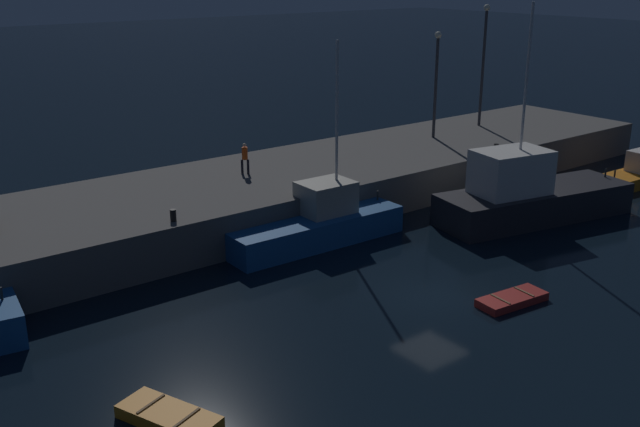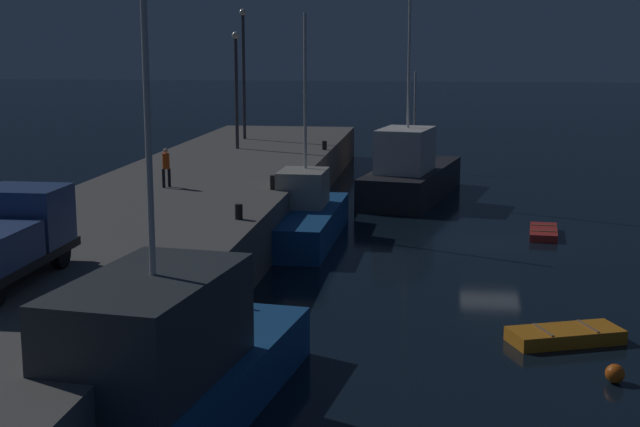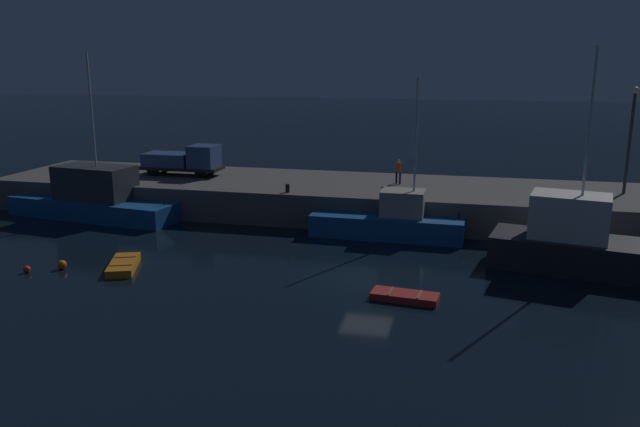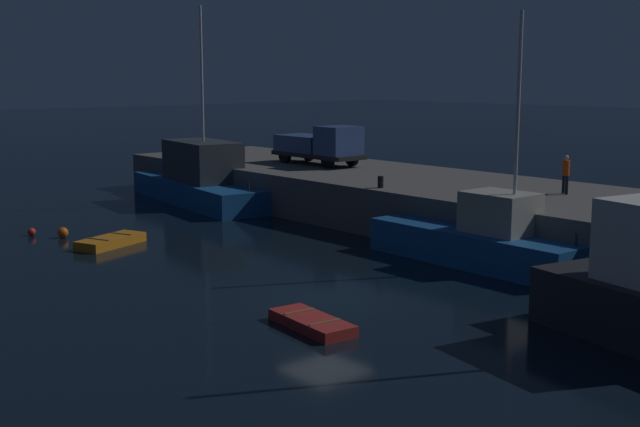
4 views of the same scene
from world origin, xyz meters
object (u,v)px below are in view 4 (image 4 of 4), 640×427
Objects in this scene: dockworker at (566,172)px; bollard_central at (498,197)px; dinghy_orange_near at (111,241)px; utility_truck at (321,145)px; mooring_buoy_near at (63,233)px; bollard_west at (381,182)px; fishing_boat_white at (484,240)px; rowboat_white_mid at (312,323)px; mooring_buoy_mid at (32,232)px; fishing_trawler_red at (202,180)px.

dockworker is 4.84m from bollard_central.
dinghy_orange_near is 0.57× the size of utility_truck.
bollard_west reaches higher than mooring_buoy_near.
fishing_boat_white reaches higher than utility_truck.
utility_truck is at bearing 91.66° from mooring_buoy_near.
utility_truck is at bearing 161.22° from fishing_boat_white.
bollard_west is (-7.02, 1.18, 1.55)m from fishing_boat_white.
fishing_boat_white is 10.93m from rowboat_white_mid.
bollard_central is (12.64, 10.87, 2.33)m from dinghy_orange_near.
mooring_buoy_mid is 0.69× the size of bollard_west.
fishing_trawler_red is 20.56m from bollard_central.
mooring_buoy_mid is 17.39m from utility_truck.
utility_truck is (-0.47, 16.15, 3.14)m from mooring_buoy_near.
fishing_boat_white is 19.18m from mooring_buoy_near.
fishing_trawler_red is 25.93× the size of mooring_buoy_near.
fishing_trawler_red is at bearing 105.99° from mooring_buoy_mid.
fishing_trawler_red is 25.27m from rowboat_white_mid.
utility_truck is (-18.53, 16.31, 3.22)m from rowboat_white_mid.
bollard_west reaches higher than dinghy_orange_near.
mooring_buoy_near is at bearing 32.70° from mooring_buoy_mid.
mooring_buoy_near is (-18.06, 0.15, 0.08)m from rowboat_white_mid.
dockworker is (-2.29, 16.64, 3.04)m from rowboat_white_mid.
dinghy_orange_near is at bearing -76.81° from utility_truck.
bollard_west is (10.40, 12.65, 2.31)m from mooring_buoy_mid.
fishing_boat_white is 15.82× the size of bollard_central.
mooring_buoy_near is 23.01m from dockworker.
fishing_trawler_red is 7.46× the size of dockworker.
fishing_trawler_red is 20.86× the size of bollard_central.
bollard_west is at bearing 50.58° from mooring_buoy_mid.
dinghy_orange_near is 7.02× the size of mooring_buoy_near.
fishing_boat_white is 5.66× the size of dockworker.
rowboat_white_mid is 12.31m from bollard_central.
mooring_buoy_near is 0.91× the size of bollard_west.
fishing_trawler_red is at bearing 128.64° from dinghy_orange_near.
rowboat_white_mid is at bearing -3.77° from dinghy_orange_near.
fishing_boat_white is 2.80× the size of dinghy_orange_near.
rowboat_white_mid is (14.94, -0.99, -0.04)m from dinghy_orange_near.
fishing_boat_white is at bearing -87.87° from dockworker.
fishing_trawler_red reaches higher than dockworker.
dockworker is (20.52, 5.82, 1.87)m from fishing_trawler_red.
bollard_west is at bearing 61.78° from dinghy_orange_near.
fishing_boat_white is 1.59× the size of utility_truck.
rowboat_white_mid is 1.82× the size of dockworker.
bollard_central is at bearing 36.60° from mooring_buoy_near.
mooring_buoy_mid is at bearing -93.20° from utility_truck.
fishing_boat_white is at bearing -78.52° from bollard_central.
mooring_buoy_near is at bearing -66.04° from fishing_trawler_red.
utility_truck is 16.25m from dockworker.
utility_truck reaches higher than dinghy_orange_near.
rowboat_white_mid is 17.07m from dockworker.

